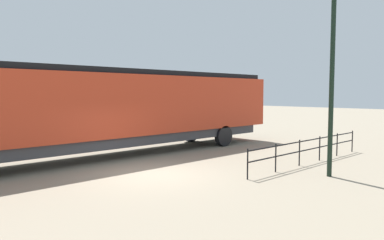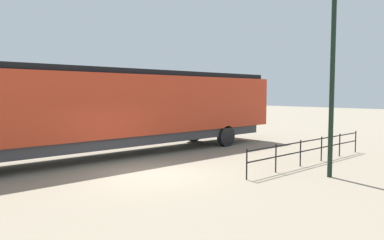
# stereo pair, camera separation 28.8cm
# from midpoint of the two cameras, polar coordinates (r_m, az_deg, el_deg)

# --- Properties ---
(ground_plane) EXTENTS (120.00, 120.00, 0.00)m
(ground_plane) POSITION_cam_midpoint_polar(r_m,az_deg,el_deg) (13.13, -5.79, -8.36)
(ground_plane) COLOR gray
(locomotive) EXTENTS (2.88, 18.81, 3.89)m
(locomotive) POSITION_cam_midpoint_polar(r_m,az_deg,el_deg) (17.06, -9.79, 1.99)
(locomotive) COLOR red
(locomotive) RESTS_ON ground_plane
(lamp_post) EXTENTS (0.58, 0.58, 7.10)m
(lamp_post) POSITION_cam_midpoint_polar(r_m,az_deg,el_deg) (13.43, 21.74, 13.95)
(lamp_post) COLOR black
(lamp_post) RESTS_ON ground_plane
(platform_fence) EXTENTS (0.05, 8.29, 1.03)m
(platform_fence) POSITION_cam_midpoint_polar(r_m,az_deg,el_deg) (15.67, 18.55, -4.02)
(platform_fence) COLOR black
(platform_fence) RESTS_ON ground_plane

